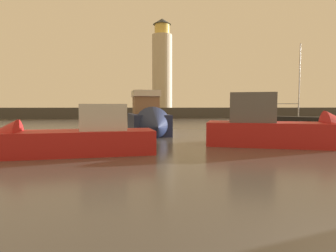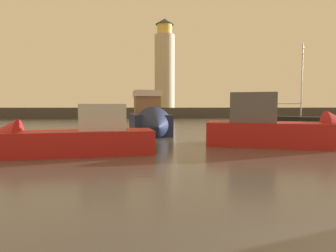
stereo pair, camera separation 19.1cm
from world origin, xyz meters
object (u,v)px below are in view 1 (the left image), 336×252
object	(u,v)px
motorboat_4	(149,120)
sailboat_moored	(292,121)
motorboat_0	(60,139)
lighthouse	(162,66)
motorboat_3	(290,129)

from	to	relation	value
motorboat_4	sailboat_moored	size ratio (longest dim) A/B	1.03
motorboat_0	motorboat_4	world-z (taller)	motorboat_4
lighthouse	motorboat_0	size ratio (longest dim) A/B	2.12
lighthouse	sailboat_moored	bearing A→B (deg)	-64.83
lighthouse	sailboat_moored	xyz separation A→B (m)	(11.82, -25.16, -9.42)
motorboat_3	sailboat_moored	xyz separation A→B (m)	(9.26, 15.20, -0.35)
motorboat_3	motorboat_4	size ratio (longest dim) A/B	0.95
motorboat_0	motorboat_4	xyz separation A→B (m)	(4.58, 9.12, 0.44)
lighthouse	motorboat_4	xyz separation A→B (m)	(-4.72, -32.58, -8.85)
motorboat_0	sailboat_moored	world-z (taller)	sailboat_moored
lighthouse	motorboat_3	bearing A→B (deg)	-86.38
motorboat_4	sailboat_moored	world-z (taller)	sailboat_moored
motorboat_3	motorboat_4	bearing A→B (deg)	133.10
lighthouse	motorboat_4	distance (m)	34.09
lighthouse	motorboat_4	world-z (taller)	lighthouse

